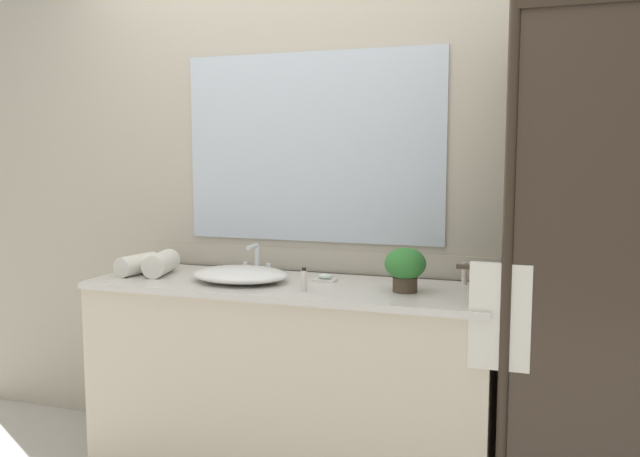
{
  "coord_description": "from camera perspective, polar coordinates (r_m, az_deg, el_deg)",
  "views": [
    {
      "loc": [
        1.07,
        -2.68,
        1.47
      ],
      "look_at": [
        0.15,
        0.0,
        1.15
      ],
      "focal_mm": 36.91,
      "sensor_mm": 36.0,
      "label": 1
    }
  ],
  "objects": [
    {
      "name": "amenity_bottle_conditioner",
      "position": [
        2.75,
        -1.39,
        -4.49
      ],
      "size": [
        0.02,
        0.02,
        0.1
      ],
      "color": "silver",
      "rests_on": "vanity_cabinet"
    },
    {
      "name": "rolled_towel_near_edge",
      "position": [
        3.26,
        -15.53,
        -3.02
      ],
      "size": [
        0.13,
        0.23,
        0.1
      ],
      "primitive_type": "cylinder",
      "rotation": [
        1.57,
        0.0,
        -0.16
      ],
      "color": "silver",
      "rests_on": "vanity_cabinet"
    },
    {
      "name": "vanity_cabinet",
      "position": [
        3.07,
        -2.66,
        -12.97
      ],
      "size": [
        1.8,
        0.58,
        0.9
      ],
      "color": "beige",
      "rests_on": "ground_plane"
    },
    {
      "name": "wall_back_with_mirror",
      "position": [
        3.21,
        -0.55,
        3.47
      ],
      "size": [
        4.4,
        0.06,
        2.6
      ],
      "color": "#B2A893",
      "rests_on": "ground_plane"
    },
    {
      "name": "shower_enclosure",
      "position": [
        2.54,
        23.24,
        -4.28
      ],
      "size": [
        1.2,
        0.59,
        2.0
      ],
      "color": "#2D2319",
      "rests_on": "ground_plane"
    },
    {
      "name": "rolled_towel_middle",
      "position": [
        3.23,
        -13.57,
        -2.95
      ],
      "size": [
        0.16,
        0.26,
        0.11
      ],
      "primitive_type": "cylinder",
      "rotation": [
        1.57,
        0.0,
        0.22
      ],
      "color": "silver",
      "rests_on": "vanity_cabinet"
    },
    {
      "name": "amenity_bottle_lotion",
      "position": [
        2.97,
        12.4,
        -3.89
      ],
      "size": [
        0.02,
        0.02,
        0.1
      ],
      "color": "silver",
      "rests_on": "vanity_cabinet"
    },
    {
      "name": "sink_basin",
      "position": [
        2.98,
        -6.93,
        -3.98
      ],
      "size": [
        0.45,
        0.34,
        0.07
      ],
      "primitive_type": "ellipsoid",
      "color": "white",
      "rests_on": "vanity_cabinet"
    },
    {
      "name": "faucet",
      "position": [
        3.14,
        -5.53,
        -3.17
      ],
      "size": [
        0.17,
        0.12,
        0.15
      ],
      "color": "silver",
      "rests_on": "vanity_cabinet"
    },
    {
      "name": "potted_plant",
      "position": [
        2.76,
        7.4,
        -3.29
      ],
      "size": [
        0.17,
        0.17,
        0.19
      ],
      "color": "#473828",
      "rests_on": "vanity_cabinet"
    },
    {
      "name": "soap_dish",
      "position": [
        2.97,
        0.45,
        -4.35
      ],
      "size": [
        0.1,
        0.07,
        0.04
      ],
      "color": "silver",
      "rests_on": "vanity_cabinet"
    }
  ]
}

